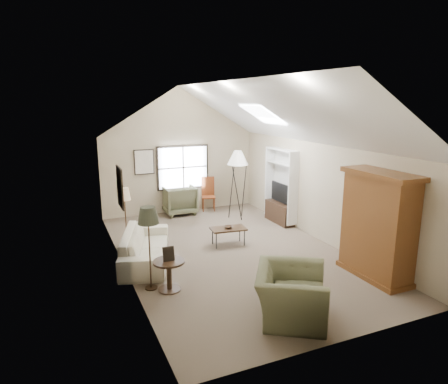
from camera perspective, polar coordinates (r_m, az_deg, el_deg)
name	(u,v)px	position (r m, az deg, el deg)	size (l,w,h in m)	color
room_shell	(231,117)	(9.04, 1.03, 10.70)	(5.01, 8.01, 4.00)	#6A5B4C
window	(183,167)	(12.95, -5.87, 3.52)	(1.72, 0.08, 1.42)	black
skylight	(263,114)	(10.43, 5.58, 11.02)	(0.80, 1.20, 0.52)	white
wall_art	(133,174)	(10.50, -12.88, 2.56)	(1.97, 3.71, 0.88)	black
armoire	(378,225)	(8.66, 21.13, -4.48)	(0.60, 1.50, 2.20)	brown
tv_alcove	(281,185)	(11.80, 8.14, 1.04)	(0.32, 1.30, 2.10)	white
media_console	(279,213)	(11.99, 7.93, -2.94)	(0.34, 1.18, 0.60)	#382316
tv_panel	(280,192)	(11.84, 8.02, -0.05)	(0.05, 0.90, 0.55)	black
sofa	(145,246)	(9.26, -11.16, -7.61)	(2.40, 0.94, 0.70)	silver
armchair_near	(291,294)	(6.95, 9.51, -14.17)	(1.29, 1.13, 0.84)	#646547
armchair_far	(179,200)	(12.84, -6.46, -1.11)	(0.98, 1.01, 0.92)	#585D41
coffee_table	(228,236)	(10.09, 0.62, -6.37)	(0.87, 0.48, 0.45)	#392417
bowl	(228,227)	(10.01, 0.63, -5.03)	(0.21, 0.21, 0.05)	#3A2318
side_table	(169,275)	(7.86, -7.83, -11.73)	(0.60, 0.60, 0.60)	#341F15
side_chair	(208,194)	(13.13, -2.24, -0.29)	(0.43, 0.43, 1.10)	brown
tripod_lamp	(238,184)	(12.13, 1.94, 1.10)	(0.62, 0.62, 2.14)	silver
dark_lamp	(150,248)	(7.76, -10.59, -7.85)	(0.40, 0.40, 1.67)	#2A2D20
tan_lamp	(126,216)	(10.22, -13.88, -3.40)	(0.30, 0.30, 1.50)	tan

